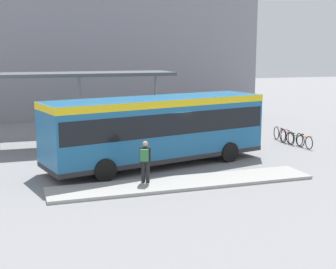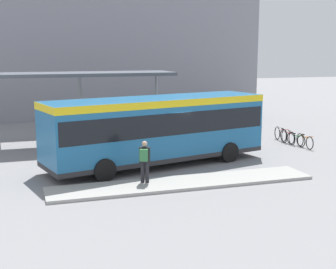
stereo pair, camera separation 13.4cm
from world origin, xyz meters
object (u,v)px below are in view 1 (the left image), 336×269
Objects in this scene: bicycle_green at (295,139)px; potted_planter_near_shelter at (65,141)px; pedestrian_waiting at (145,159)px; bicycle_red at (287,136)px; potted_planter_far_side at (171,136)px; city_bus at (157,126)px; bicycle_white at (280,134)px; bicycle_orange at (304,141)px.

bicycle_green is 1.21× the size of potted_planter_near_shelter.
pedestrian_waiting is 11.22m from bicycle_red.
potted_planter_far_side is (-6.62, 1.45, 0.33)m from bicycle_green.
bicycle_red is (-0.09, 0.67, 0.04)m from bicycle_green.
pedestrian_waiting is 0.92× the size of bicycle_red.
city_bus is 9.00m from bicycle_white.
bicycle_red is at bearing -169.03° from bicycle_orange.
city_bus is 3.94m from potted_planter_far_side.
bicycle_orange is 1.36m from bicycle_red.
bicycle_white is at bearing -32.17° from pedestrian_waiting.
bicycle_green is 1.20× the size of potted_planter_far_side.
potted_planter_near_shelter is at bearing 43.85° from pedestrian_waiting.
city_bus is 5.82× the size of bicycle_white.
bicycle_green is at bearing -167.44° from bicycle_red.
potted_planter_near_shelter is (-12.14, 2.30, 0.31)m from bicycle_orange.
potted_planter_near_shelter is at bearing -97.75° from bicycle_orange.
pedestrian_waiting is (-1.41, -3.01, -0.74)m from city_bus.
bicycle_white reaches higher than bicycle_red.
bicycle_green is at bearing -7.68° from potted_planter_near_shelter.
bicycle_white is at bearing -171.12° from bicycle_orange.
bicycle_orange is 1.29× the size of potted_planter_far_side.
potted_planter_far_side is at bearing 88.18° from bicycle_red.
city_bus is 3.41m from pedestrian_waiting.
bicycle_white is 6.52m from potted_planter_far_side.
pedestrian_waiting reaches higher than bicycle_green.
potted_planter_near_shelter reaches higher than bicycle_orange.
bicycle_white is at bearing -0.85° from potted_planter_far_side.
potted_planter_far_side is at bearing -1.58° from pedestrian_waiting.
bicycle_white is at bearing 7.89° from city_bus.
bicycle_green is at bearing -168.69° from bicycle_orange.
bicycle_red is 0.67m from bicycle_white.
pedestrian_waiting reaches higher than bicycle_orange.
bicycle_red is at bearing -169.07° from bicycle_white.
potted_planter_near_shelter reaches higher than bicycle_white.
bicycle_orange is 2.03m from bicycle_white.
bicycle_red is at bearing 3.71° from city_bus.
city_bus is 6.48× the size of pedestrian_waiting.
bicycle_orange is at bearing -5.31° from city_bus.
potted_planter_far_side is (-6.72, 2.12, 0.31)m from bicycle_orange.
potted_planter_near_shelter is at bearing 97.91° from bicycle_white.
city_bus is at bearing 120.71° from bicycle_white.
city_bus reaches higher than bicycle_red.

